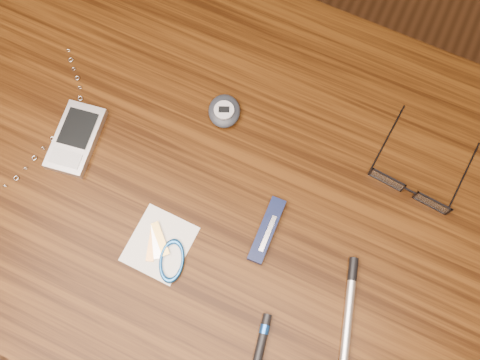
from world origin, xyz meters
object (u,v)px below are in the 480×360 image
Objects in this scene: pedometer at (224,111)px; silver_pen at (350,303)px; eyeglasses at (411,187)px; notepad_keys at (166,253)px; pda_phone at (76,138)px; pocket_knife at (267,230)px; desk at (230,201)px.

silver_pen is at bearing -33.58° from pedometer.
eyeglasses reaches higher than pedometer.
pda_phone is at bearing 154.67° from notepad_keys.
pda_phone reaches higher than pocket_knife.
notepad_keys is (0.02, -0.23, -0.01)m from pedometer.
pedometer is 0.48× the size of silver_pen.
desk is at bearing 158.74° from silver_pen.
desk is 0.29m from eyeglasses.
notepad_keys is (-0.04, -0.13, 0.11)m from desk.
pedometer is at bearing -179.05° from eyeglasses.
pedometer is at bearing 133.79° from pocket_knife.
eyeglasses is 0.19m from silver_pen.
silver_pen is at bearing -6.25° from pda_phone.
desk is 6.74× the size of silver_pen.
desk is at bearing 152.02° from pocket_knife.
notepad_keys reaches higher than desk.
desk is 14.04× the size of pedometer.
desk is at bearing 74.88° from notepad_keys.
eyeglasses is (0.25, 0.10, 0.11)m from desk.
eyeglasses is 0.22m from pocket_knife.
pedometer is 0.34m from silver_pen.
pedometer is at bearing 146.42° from silver_pen.
silver_pen reaches higher than desk.
pedometer is at bearing 94.64° from notepad_keys.
desk is 10.07× the size of pocket_knife.
pocket_knife is at bearing -46.21° from pedometer.
eyeglasses is at bearing 84.18° from silver_pen.
pocket_knife is (0.14, -0.14, -0.00)m from pedometer.
notepad_keys is at bearing -105.12° from desk.
silver_pen is (-0.02, -0.19, -0.01)m from eyeglasses.
notepad_keys is at bearing -139.96° from eyeglasses.
eyeglasses is at bearing 16.18° from pda_phone.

